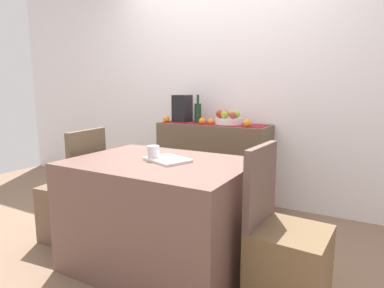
% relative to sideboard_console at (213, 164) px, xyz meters
% --- Properties ---
extents(ground_plane, '(6.40, 6.40, 0.02)m').
position_rel_sideboard_console_xyz_m(ground_plane, '(-0.00, -0.92, -0.44)').
color(ground_plane, '#7D614D').
rests_on(ground_plane, ground).
extents(room_wall_rear, '(6.40, 0.06, 2.70)m').
position_rel_sideboard_console_xyz_m(room_wall_rear, '(-0.00, 0.26, 0.92)').
color(room_wall_rear, white).
rests_on(room_wall_rear, ground).
extents(sideboard_console, '(1.15, 0.42, 0.86)m').
position_rel_sideboard_console_xyz_m(sideboard_console, '(0.00, 0.00, 0.00)').
color(sideboard_console, brown).
rests_on(sideboard_console, ground).
extents(table_runner, '(1.08, 0.32, 0.01)m').
position_rel_sideboard_console_xyz_m(table_runner, '(-0.00, 0.00, 0.43)').
color(table_runner, maroon).
rests_on(table_runner, sideboard_console).
extents(fruit_bowl, '(0.27, 0.27, 0.06)m').
position_rel_sideboard_console_xyz_m(fruit_bowl, '(0.16, 0.00, 0.46)').
color(fruit_bowl, silver).
rests_on(fruit_bowl, table_runner).
extents(apple_rear, '(0.06, 0.06, 0.06)m').
position_rel_sideboard_console_xyz_m(apple_rear, '(0.22, -0.05, 0.53)').
color(apple_rear, '#B4342D').
rests_on(apple_rear, fruit_bowl).
extents(apple_front, '(0.08, 0.08, 0.08)m').
position_rel_sideboard_console_xyz_m(apple_front, '(0.15, -0.07, 0.53)').
color(apple_front, '#92AE2E').
rests_on(apple_front, fruit_bowl).
extents(apple_center, '(0.07, 0.07, 0.07)m').
position_rel_sideboard_console_xyz_m(apple_center, '(0.17, 0.06, 0.53)').
color(apple_center, olive).
rests_on(apple_center, fruit_bowl).
extents(apple_right, '(0.07, 0.07, 0.07)m').
position_rel_sideboard_console_xyz_m(apple_right, '(0.23, 0.02, 0.53)').
color(apple_right, '#85B034').
rests_on(apple_right, fruit_bowl).
extents(apple_upper, '(0.07, 0.07, 0.07)m').
position_rel_sideboard_console_xyz_m(apple_upper, '(0.10, 0.05, 0.53)').
color(apple_upper, '#B43821').
rests_on(apple_upper, fruit_bowl).
extents(apple_left, '(0.08, 0.08, 0.08)m').
position_rel_sideboard_console_xyz_m(apple_left, '(0.08, -0.03, 0.53)').
color(apple_left, '#B42918').
rests_on(apple_left, fruit_bowl).
extents(wine_bottle, '(0.07, 0.07, 0.29)m').
position_rel_sideboard_console_xyz_m(wine_bottle, '(-0.19, 0.00, 0.54)').
color(wine_bottle, '#18361E').
rests_on(wine_bottle, sideboard_console).
extents(coffee_maker, '(0.16, 0.18, 0.29)m').
position_rel_sideboard_console_xyz_m(coffee_maker, '(-0.38, 0.00, 0.57)').
color(coffee_maker, black).
rests_on(coffee_maker, sideboard_console).
extents(orange_loose_mid, '(0.07, 0.07, 0.07)m').
position_rel_sideboard_console_xyz_m(orange_loose_mid, '(0.40, -0.11, 0.47)').
color(orange_loose_mid, orange).
rests_on(orange_loose_mid, sideboard_console).
extents(orange_loose_end, '(0.07, 0.07, 0.07)m').
position_rel_sideboard_console_xyz_m(orange_loose_end, '(-0.50, -0.12, 0.46)').
color(orange_loose_end, orange).
rests_on(orange_loose_end, sideboard_console).
extents(orange_loose_near_bowl, '(0.07, 0.07, 0.07)m').
position_rel_sideboard_console_xyz_m(orange_loose_near_bowl, '(0.01, -0.08, 0.46)').
color(orange_loose_near_bowl, orange).
rests_on(orange_loose_near_bowl, sideboard_console).
extents(orange_loose_far, '(0.07, 0.07, 0.07)m').
position_rel_sideboard_console_xyz_m(orange_loose_far, '(-0.08, -0.11, 0.46)').
color(orange_loose_far, orange).
rests_on(orange_loose_far, sideboard_console).
extents(dining_table, '(1.17, 0.84, 0.74)m').
position_rel_sideboard_console_xyz_m(dining_table, '(0.21, -1.28, -0.06)').
color(dining_table, brown).
rests_on(dining_table, ground).
extents(open_book, '(0.34, 0.30, 0.02)m').
position_rel_sideboard_console_xyz_m(open_book, '(0.26, -1.26, 0.32)').
color(open_book, white).
rests_on(open_book, dining_table).
extents(coffee_cup, '(0.08, 0.08, 0.10)m').
position_rel_sideboard_console_xyz_m(coffee_cup, '(0.17, -1.28, 0.36)').
color(coffee_cup, silver).
rests_on(coffee_cup, dining_table).
extents(chair_near_window, '(0.44, 0.44, 0.90)m').
position_rel_sideboard_console_xyz_m(chair_near_window, '(-0.63, -1.28, -0.16)').
color(chair_near_window, brown).
rests_on(chair_near_window, ground).
extents(chair_by_corner, '(0.42, 0.42, 0.90)m').
position_rel_sideboard_console_xyz_m(chair_by_corner, '(1.06, -1.28, -0.16)').
color(chair_by_corner, brown).
rests_on(chair_by_corner, ground).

